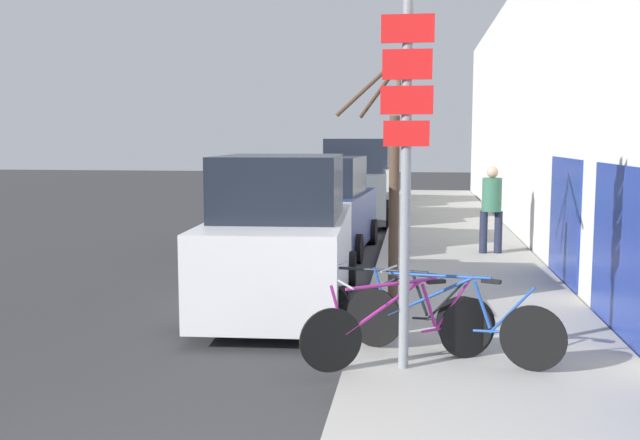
{
  "coord_description": "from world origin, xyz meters",
  "views": [
    {
      "loc": [
        1.73,
        -3.62,
        2.55
      ],
      "look_at": [
        0.48,
        5.66,
        1.48
      ],
      "focal_mm": 40.0,
      "sensor_mm": 36.0,
      "label": 1
    }
  ],
  "objects": [
    {
      "name": "ground_plane",
      "position": [
        0.0,
        11.2,
        0.0
      ],
      "size": [
        80.0,
        80.0,
        0.0
      ],
      "primitive_type": "plane",
      "color": "#333335"
    },
    {
      "name": "sidewalk_curb",
      "position": [
        2.6,
        14.0,
        0.07
      ],
      "size": [
        3.2,
        32.0,
        0.15
      ],
      "color": "#9E9B93",
      "rests_on": "ground"
    },
    {
      "name": "building_facade",
      "position": [
        4.35,
        13.91,
        3.23
      ],
      "size": [
        0.23,
        32.0,
        6.5
      ],
      "color": "silver",
      "rests_on": "ground"
    },
    {
      "name": "signpost",
      "position": [
        1.63,
        3.7,
        2.27
      ],
      "size": [
        0.53,
        0.13,
        3.77
      ],
      "color": "gray",
      "rests_on": "sidewalk_curb"
    },
    {
      "name": "bicycle_0",
      "position": [
        1.6,
        3.8,
        0.54
      ],
      "size": [
        2.05,
        1.0,
        0.93
      ],
      "rotation": [
        0.0,
        0.0,
        2.01
      ],
      "color": "black",
      "rests_on": "sidewalk_curb"
    },
    {
      "name": "bicycle_1",
      "position": [
        2.11,
        4.1,
        0.56
      ],
      "size": [
        2.34,
        0.93,
        0.95
      ],
      "rotation": [
        0.0,
        0.0,
        1.2
      ],
      "color": "black",
      "rests_on": "sidewalk_curb"
    },
    {
      "name": "bicycle_2",
      "position": [
        1.47,
        4.64,
        0.54
      ],
      "size": [
        2.25,
        0.94,
        0.89
      ],
      "rotation": [
        0.0,
        0.0,
        1.19
      ],
      "color": "black",
      "rests_on": "sidewalk_curb"
    },
    {
      "name": "parked_car_0",
      "position": [
        -0.24,
        6.74,
        1.05
      ],
      "size": [
        2.3,
        4.69,
        2.31
      ],
      "rotation": [
        0.0,
        0.0,
        0.05
      ],
      "color": "silver",
      "rests_on": "ground"
    },
    {
      "name": "parked_car_1",
      "position": [
        -0.3,
        12.15,
        0.98
      ],
      "size": [
        2.23,
        4.44,
        2.15
      ],
      "rotation": [
        0.0,
        0.0,
        -0.05
      ],
      "color": "navy",
      "rests_on": "ground"
    },
    {
      "name": "parked_car_2",
      "position": [
        -0.1,
        17.66,
        1.14
      ],
      "size": [
        2.26,
        4.47,
        2.54
      ],
      "rotation": [
        0.0,
        0.0,
        0.05
      ],
      "color": "#51565B",
      "rests_on": "ground"
    },
    {
      "name": "parked_car_3",
      "position": [
        -0.13,
        23.22,
        1.08
      ],
      "size": [
        2.11,
        4.77,
        2.38
      ],
      "rotation": [
        0.0,
        0.0,
        -0.0
      ],
      "color": "#B2B7BC",
      "rests_on": "ground"
    },
    {
      "name": "pedestrian_near",
      "position": [
        3.31,
        11.55,
        1.2
      ],
      "size": [
        0.47,
        0.4,
        1.82
      ],
      "rotation": [
        0.0,
        0.0,
        0.15
      ],
      "color": "#1E2338",
      "rests_on": "sidewalk_curb"
    },
    {
      "name": "street_tree",
      "position": [
        1.39,
        6.45,
        1.8
      ],
      "size": [
        0.97,
        1.53,
        3.58
      ],
      "color": "#4C3828",
      "rests_on": "sidewalk_curb"
    }
  ]
}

